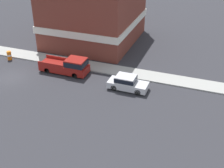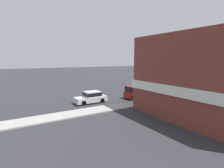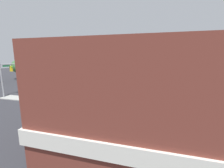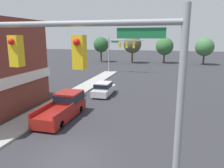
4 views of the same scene
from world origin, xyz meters
The scene contains 10 objects.
ground_plane centered at (0.00, 0.00, 0.00)m, with size 200.00×200.00×0.00m, color #2D2D33.
sidewalk_curb centered at (-5.70, 0.00, 0.07)m, with size 2.40×60.00×0.14m.
near_signal_assembly centered at (2.97, -3.79, 5.50)m, with size 8.21×0.49×7.55m.
far_signal_assembly centered at (-3.84, 29.66, 4.75)m, with size 6.55×0.49×6.51m.
car_lead centered at (-2.13, 13.31, 0.80)m, with size 1.78×4.27×1.55m.
pickup_truck_parked centered at (-3.28, 5.77, 0.95)m, with size 2.03×5.79×1.94m.
construction_barrel centered at (-3.90, -3.01, 0.58)m, with size 0.56×0.56×1.14m.
corner_brick_building centered at (-13.77, 4.59, 4.00)m, with size 13.04×11.78×8.22m.
church_steeple centered at (21.09, 34.78, 5.79)m, with size 2.69×2.69×11.06m.
backdrop_tree_right_mid centered at (12.97, 46.40, 4.26)m, with size 4.36×4.36×6.45m.
Camera 3 is at (-26.09, 3.59, 7.35)m, focal length 24.00 mm.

